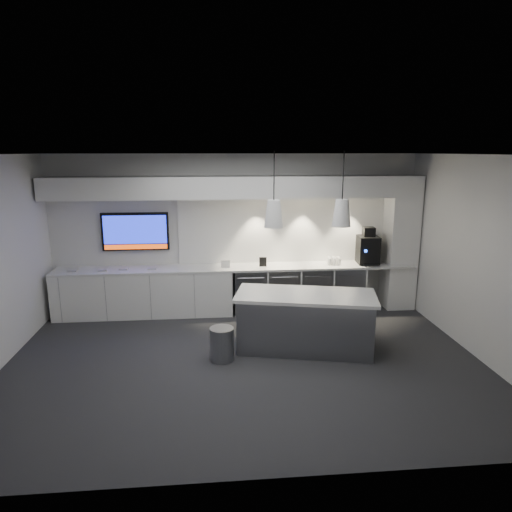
{
  "coord_description": "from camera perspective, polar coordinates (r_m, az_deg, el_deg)",
  "views": [
    {
      "loc": [
        -0.41,
        -6.23,
        3.05
      ],
      "look_at": [
        0.27,
        1.1,
        1.35
      ],
      "focal_mm": 32.0,
      "sensor_mm": 36.0,
      "label": 1
    }
  ],
  "objects": [
    {
      "name": "tray_a",
      "position": [
        9.0,
        -21.96,
        -1.69
      ],
      "size": [
        0.18,
        0.18,
        0.02
      ],
      "primitive_type": "cube",
      "rotation": [
        0.0,
        0.0,
        0.11
      ],
      "color": "#A6A6A6",
      "rests_on": "back_counter"
    },
    {
      "name": "cup_cluster",
      "position": [
        8.94,
        9.71,
        -0.63
      ],
      "size": [
        0.25,
        0.16,
        0.14
      ],
      "primitive_type": null,
      "color": "white",
      "rests_on": "back_counter"
    },
    {
      "name": "fridge_unit_b",
      "position": [
        8.9,
        3.3,
        -4.16
      ],
      "size": [
        0.6,
        0.61,
        0.85
      ],
      "primitive_type": "cube",
      "color": "gray",
      "rests_on": "floor"
    },
    {
      "name": "column",
      "position": [
        9.33,
        17.58,
        1.61
      ],
      "size": [
        0.55,
        0.55,
        2.6
      ],
      "primitive_type": "cube",
      "color": "white",
      "rests_on": "floor"
    },
    {
      "name": "bin",
      "position": [
        6.91,
        -4.29,
        -10.91
      ],
      "size": [
        0.42,
        0.42,
        0.5
      ],
      "primitive_type": "cylinder",
      "rotation": [
        0.0,
        0.0,
        -0.21
      ],
      "color": "gray",
      "rests_on": "floor"
    },
    {
      "name": "sign_white",
      "position": [
        8.6,
        -3.82,
        -1.0
      ],
      "size": [
        0.18,
        0.06,
        0.14
      ],
      "primitive_type": "cube",
      "rotation": [
        0.0,
        0.0,
        -0.2
      ],
      "color": "silver",
      "rests_on": "back_counter"
    },
    {
      "name": "sign_black",
      "position": [
        8.66,
        0.87,
        -0.73
      ],
      "size": [
        0.14,
        0.03,
        0.18
      ],
      "primitive_type": "cube",
      "rotation": [
        0.0,
        0.0,
        -0.06
      ],
      "color": "black",
      "rests_on": "back_counter"
    },
    {
      "name": "fridge_unit_c",
      "position": [
        9.01,
        7.27,
        -4.02
      ],
      "size": [
        0.6,
        0.61,
        0.85
      ],
      "primitive_type": "cube",
      "color": "gray",
      "rests_on": "floor"
    },
    {
      "name": "fridge_unit_d",
      "position": [
        9.16,
        11.13,
        -3.87
      ],
      "size": [
        0.6,
        0.61,
        0.85
      ],
      "primitive_type": "cube",
      "color": "gray",
      "rests_on": "floor"
    },
    {
      "name": "fridge_unit_a",
      "position": [
        8.83,
        -0.76,
        -4.28
      ],
      "size": [
        0.6,
        0.61,
        0.85
      ],
      "primitive_type": "cube",
      "color": "gray",
      "rests_on": "floor"
    },
    {
      "name": "ceiling",
      "position": [
        6.24,
        -1.55,
        12.56
      ],
      "size": [
        7.0,
        7.0,
        0.0
      ],
      "primitive_type": "plane",
      "rotation": [
        3.14,
        0.0,
        0.0
      ],
      "color": "black",
      "rests_on": "wall_back"
    },
    {
      "name": "tray_d",
      "position": [
        8.73,
        -12.89,
        -1.48
      ],
      "size": [
        0.18,
        0.18,
        0.02
      ],
      "primitive_type": "cube",
      "rotation": [
        0.0,
        0.0,
        0.12
      ],
      "color": "#A6A6A6",
      "rests_on": "back_counter"
    },
    {
      "name": "soffit",
      "position": [
        8.46,
        -2.52,
        8.61
      ],
      "size": [
        6.9,
        0.6,
        0.4
      ],
      "primitive_type": "cube",
      "color": "white",
      "rests_on": "wall_back"
    },
    {
      "name": "coffee_machine",
      "position": [
        9.13,
        13.82,
        0.9
      ],
      "size": [
        0.43,
        0.59,
        0.71
      ],
      "rotation": [
        0.0,
        0.0,
        -0.09
      ],
      "color": "black",
      "rests_on": "back_counter"
    },
    {
      "name": "tray_b",
      "position": [
        8.84,
        -18.65,
        -1.67
      ],
      "size": [
        0.19,
        0.19,
        0.02
      ],
      "primitive_type": "cube",
      "rotation": [
        0.0,
        0.0,
        0.18
      ],
      "color": "#A6A6A6",
      "rests_on": "back_counter"
    },
    {
      "name": "pendant_left",
      "position": [
        6.7,
        2.23,
        5.32
      ],
      "size": [
        0.28,
        0.28,
        1.1
      ],
      "color": "white",
      "rests_on": "ceiling"
    },
    {
      "name": "back_counter",
      "position": [
        8.69,
        -2.42,
        -1.45
      ],
      "size": [
        6.8,
        0.65,
        0.04
      ],
      "primitive_type": "cube",
      "color": "silver",
      "rests_on": "left_base_cabinets"
    },
    {
      "name": "pendant_right",
      "position": [
        6.91,
        10.66,
        5.34
      ],
      "size": [
        0.28,
        0.28,
        1.1
      ],
      "color": "white",
      "rests_on": "ceiling"
    },
    {
      "name": "backsplash",
      "position": [
        8.98,
        5.12,
        3.36
      ],
      "size": [
        4.6,
        0.03,
        1.3
      ],
      "primitive_type": "cube",
      "color": "white",
      "rests_on": "wall_back"
    },
    {
      "name": "tray_c",
      "position": [
        8.81,
        -16.19,
        -1.54
      ],
      "size": [
        0.16,
        0.16,
        0.02
      ],
      "primitive_type": "cube",
      "rotation": [
        0.0,
        0.0,
        0.0
      ],
      "color": "#A6A6A6",
      "rests_on": "back_counter"
    },
    {
      "name": "island",
      "position": [
        7.21,
        6.16,
        -8.13
      ],
      "size": [
        2.29,
        1.37,
        0.91
      ],
      "rotation": [
        0.0,
        0.0,
        -0.22
      ],
      "color": "gray",
      "rests_on": "floor"
    },
    {
      "name": "wall_front",
      "position": [
        4.06,
        0.95,
        -9.45
      ],
      "size": [
        7.0,
        0.0,
        7.0
      ],
      "primitive_type": "plane",
      "rotation": [
        -1.57,
        0.0,
        0.0
      ],
      "color": "silver",
      "rests_on": "floor"
    },
    {
      "name": "wall_right",
      "position": [
        7.51,
        26.22,
        -0.24
      ],
      "size": [
        0.0,
        7.0,
        7.0
      ],
      "primitive_type": "plane",
      "rotation": [
        1.57,
        0.0,
        -1.57
      ],
      "color": "silver",
      "rests_on": "floor"
    },
    {
      "name": "wall_back",
      "position": [
        8.87,
        -2.56,
        2.95
      ],
      "size": [
        7.0,
        0.0,
        7.0
      ],
      "primitive_type": "plane",
      "rotation": [
        1.57,
        0.0,
        0.0
      ],
      "color": "silver",
      "rests_on": "floor"
    },
    {
      "name": "left_base_cabinets",
      "position": [
        8.9,
        -13.74,
        -4.48
      ],
      "size": [
        3.3,
        0.63,
        0.86
      ],
      "primitive_type": "cube",
      "color": "white",
      "rests_on": "floor"
    },
    {
      "name": "floor",
      "position": [
        6.95,
        -1.4,
        -13.03
      ],
      "size": [
        7.0,
        7.0,
        0.0
      ],
      "primitive_type": "plane",
      "color": "#28292B",
      "rests_on": "ground"
    },
    {
      "name": "wall_tv",
      "position": [
        8.93,
        -14.84,
        2.98
      ],
      "size": [
        1.25,
        0.07,
        0.72
      ],
      "color": "black",
      "rests_on": "wall_back"
    }
  ]
}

